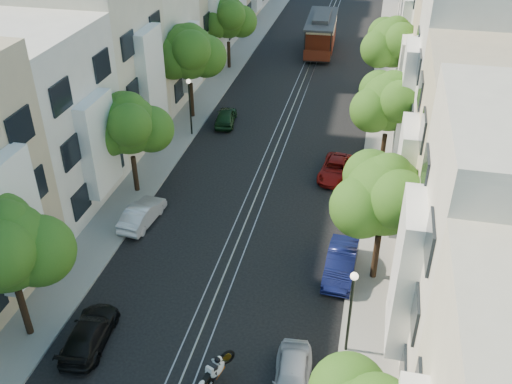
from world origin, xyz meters
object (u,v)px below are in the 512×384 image
Objects in this scene: parked_car_e_near at (292,378)px; parked_car_w_far at (226,117)px; parked_car_w_mid at (142,214)px; tree_e_b at (385,197)px; lamp_east at (351,301)px; tree_w_b at (130,126)px; tree_w_d at (229,19)px; tree_e_c at (390,104)px; tree_w_c at (189,53)px; tree_e_d at (394,44)px; parked_car_e_far at (336,169)px; sportbike_rider at (216,370)px; parked_car_w_near at (89,333)px; tree_w_a at (7,249)px; cable_car at (321,31)px; lamp_west at (190,99)px; parked_car_e_mid at (341,263)px.

parked_car_w_far is (-8.80, 22.81, -0.03)m from parked_car_e_near.
parked_car_e_near is 13.70m from parked_car_w_mid.
tree_e_b reaches higher than parked_car_w_far.
tree_w_b is at bearing 143.42° from lamp_east.
tree_w_b is 22.00m from tree_w_d.
tree_w_c is at bearing 160.85° from tree_e_c.
tree_w_d is at bearing 90.00° from tree_w_b.
parked_car_e_near is at bearing -111.18° from tree_e_b.
tree_e_c is 11.00m from tree_e_d.
tree_w_b is 12.94m from parked_car_e_far.
tree_e_c is 3.69× the size of sportbike_rider.
lamp_east is at bearing -175.03° from parked_car_w_near.
tree_w_a is at bearing -171.43° from lamp_east.
parked_car_e_far is (-2.86, -1.58, -4.06)m from tree_e_c.
tree_w_c is at bearing -78.16° from parked_car_w_mid.
tree_e_d is 24.17m from parked_car_w_mid.
tree_e_d reaches higher than parked_car_e_far.
parked_car_e_far is (3.97, -24.36, -1.45)m from cable_car.
parked_car_w_far is (-5.81, 23.11, -0.11)m from sportbike_rider.
parked_car_e_far is 0.99× the size of parked_car_w_near.
sportbike_rider is 23.83m from parked_car_w_far.
cable_car is at bearing 72.04° from lamp_west.
tree_e_b is 19.77m from parked_car_w_far.
parked_car_w_near is 1.07× the size of parked_car_w_mid.
tree_w_c is at bearing 111.68° from parked_car_e_near.
tree_w_d is at bearing 93.44° from lamp_west.
tree_e_b is 0.98× the size of tree_e_d.
lamp_east is at bearing -76.84° from parked_car_e_far.
parked_car_e_far is (11.54, 16.42, -4.19)m from tree_w_a.
tree_e_c is 1.00× the size of tree_w_d.
parked_car_e_mid is (5.17, -33.77, -1.33)m from cable_car.
parked_car_e_near is at bearing 142.43° from parked_car_w_mid.
parked_car_e_far is (0.00, 16.80, -0.08)m from parked_car_e_near.
cable_car is at bearing 41.86° from tree_w_d.
tree_w_c is 2.03× the size of parked_car_w_far.
tree_e_d is 22.45m from parked_car_e_mid.
parked_car_e_mid is at bearing -47.57° from lamp_west.
cable_car reaches higher than parked_car_e_far.
parked_car_w_mid is (0.70, -11.04, -2.24)m from lamp_west.
parked_car_w_near is (2.74, -22.87, -4.50)m from tree_w_c.
tree_w_b is 1.79× the size of parked_car_w_far.
parked_car_w_near is (-11.66, -17.87, -4.03)m from tree_e_c.
tree_w_a is at bearing 75.53° from parked_car_w_far.
tree_e_c is at bearing -48.01° from tree_w_d.
lamp_east is (-0.96, -15.98, -1.75)m from tree_e_c.
tree_w_b is 15.74m from sportbike_rider.
tree_w_d reaches higher than tree_w_b.
tree_w_c is (0.00, 23.00, 0.34)m from tree_w_a.
tree_w_a is 12.00m from tree_w_b.
tree_w_d reaches higher than parked_car_w_far.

